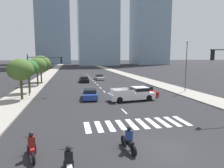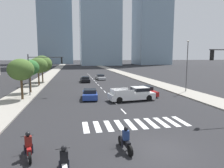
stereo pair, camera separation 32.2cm
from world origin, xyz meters
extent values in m
plane|color=#232326|center=(0.00, 0.00, 0.00)|extent=(800.00, 800.00, 0.00)
cube|color=gray|center=(12.06, 30.00, 0.07)|extent=(4.00, 260.00, 0.15)
cube|color=gray|center=(-12.06, 30.00, 0.07)|extent=(4.00, 260.00, 0.15)
cube|color=silver|center=(-4.05, 4.78, 0.00)|extent=(0.45, 2.65, 0.01)
cube|color=silver|center=(-3.15, 4.78, 0.00)|extent=(0.45, 2.65, 0.01)
cube|color=silver|center=(-2.25, 4.78, 0.00)|extent=(0.45, 2.65, 0.01)
cube|color=silver|center=(-1.35, 4.78, 0.00)|extent=(0.45, 2.65, 0.01)
cube|color=silver|center=(-0.45, 4.78, 0.00)|extent=(0.45, 2.65, 0.01)
cube|color=silver|center=(0.45, 4.78, 0.00)|extent=(0.45, 2.65, 0.01)
cube|color=silver|center=(1.35, 4.78, 0.00)|extent=(0.45, 2.65, 0.01)
cube|color=silver|center=(2.25, 4.78, 0.00)|extent=(0.45, 2.65, 0.01)
cube|color=silver|center=(3.15, 4.78, 0.00)|extent=(0.45, 2.65, 0.01)
cube|color=silver|center=(4.05, 4.78, 0.00)|extent=(0.45, 2.65, 0.01)
cube|color=silver|center=(0.00, 8.78, 0.00)|extent=(0.14, 2.00, 0.01)
cube|color=silver|center=(0.00, 12.78, 0.00)|extent=(0.14, 2.00, 0.01)
cube|color=silver|center=(0.00, 16.78, 0.00)|extent=(0.14, 2.00, 0.01)
cube|color=silver|center=(0.00, 20.78, 0.00)|extent=(0.14, 2.00, 0.01)
cube|color=silver|center=(0.00, 24.78, 0.00)|extent=(0.14, 2.00, 0.01)
cube|color=silver|center=(0.00, 28.78, 0.00)|extent=(0.14, 2.00, 0.01)
cube|color=silver|center=(0.00, 32.78, 0.00)|extent=(0.14, 2.00, 0.01)
cube|color=silver|center=(0.00, 36.78, 0.00)|extent=(0.14, 2.00, 0.01)
cube|color=silver|center=(0.00, 40.78, 0.00)|extent=(0.14, 2.00, 0.01)
cube|color=silver|center=(0.00, 44.78, 0.00)|extent=(0.14, 2.00, 0.01)
cube|color=silver|center=(0.00, 48.78, 0.00)|extent=(0.14, 2.00, 0.01)
cube|color=silver|center=(0.00, 52.78, 0.00)|extent=(0.14, 2.00, 0.01)
cube|color=silver|center=(0.00, 56.78, 0.00)|extent=(0.14, 2.00, 0.01)
cylinder|color=black|center=(-7.59, 1.31, 0.30)|extent=(0.28, 0.61, 0.60)
cylinder|color=black|center=(-7.20, -0.12, 0.30)|extent=(0.28, 0.61, 0.60)
cube|color=maroon|center=(-7.40, 0.59, 0.52)|extent=(0.53, 1.20, 0.32)
cylinder|color=#B2B2B7|center=(-7.57, 1.21, 0.60)|extent=(0.14, 0.32, 0.67)
cylinder|color=black|center=(-7.58, 1.26, 0.97)|extent=(0.68, 0.22, 0.04)
cube|color=maroon|center=(-7.37, 0.50, 0.96)|extent=(0.41, 0.33, 0.55)
sphere|color=black|center=(-7.37, 0.50, 1.36)|extent=(0.26, 0.26, 0.26)
cylinder|color=black|center=(-7.57, 0.54, 0.47)|extent=(0.15, 0.15, 0.55)
cylinder|color=black|center=(-7.22, 0.64, 0.47)|extent=(0.15, 0.15, 0.55)
cylinder|color=black|center=(-2.14, 1.12, 0.30)|extent=(0.19, 0.61, 0.60)
cylinder|color=black|center=(-1.95, -0.35, 0.30)|extent=(0.19, 0.61, 0.60)
cube|color=black|center=(-2.04, 0.39, 0.52)|extent=(0.37, 1.20, 0.32)
cylinder|color=#B2B2B7|center=(-2.12, 1.03, 0.60)|extent=(0.10, 0.32, 0.67)
cylinder|color=black|center=(-2.13, 1.08, 0.97)|extent=(0.70, 0.12, 0.04)
cube|color=navy|center=(-2.03, 0.29, 0.96)|extent=(0.39, 0.28, 0.55)
sphere|color=black|center=(-2.03, 0.29, 1.36)|extent=(0.26, 0.26, 0.26)
cylinder|color=black|center=(-2.22, 0.37, 0.47)|extent=(0.13, 0.13, 0.55)
cylinder|color=black|center=(-1.86, 0.41, 0.47)|extent=(0.13, 0.13, 0.55)
cylinder|color=black|center=(-5.53, -0.74, 0.30)|extent=(0.19, 0.61, 0.60)
cube|color=silver|center=(-5.44, -1.51, 0.52)|extent=(0.36, 1.26, 0.32)
cylinder|color=#B2B2B7|center=(-5.51, -0.84, 0.60)|extent=(0.10, 0.32, 0.67)
cylinder|color=black|center=(-5.52, -0.79, 0.97)|extent=(0.70, 0.11, 0.04)
cube|color=black|center=(-5.43, -1.61, 0.96)|extent=(0.38, 0.28, 0.55)
sphere|color=black|center=(-5.43, -1.61, 1.36)|extent=(0.26, 0.26, 0.26)
cylinder|color=black|center=(-5.62, -1.53, 0.47)|extent=(0.13, 0.13, 0.55)
cylinder|color=black|center=(-5.26, -1.49, 0.47)|extent=(0.13, 0.13, 0.55)
cube|color=silver|center=(2.26, 13.55, 0.59)|extent=(5.95, 2.66, 0.75)
cube|color=silver|center=(3.40, 13.68, 1.32)|extent=(2.04, 2.04, 0.70)
cube|color=black|center=(3.40, 13.68, 1.40)|extent=(2.07, 2.09, 0.39)
cube|color=silver|center=(0.89, 14.35, 1.25)|extent=(2.41, 0.36, 0.55)
cube|color=silver|center=(1.11, 12.44, 1.25)|extent=(2.41, 0.36, 0.55)
cube|color=silver|center=(-0.20, 13.26, 1.25)|extent=(0.30, 1.92, 0.55)
cylinder|color=black|center=(4.10, 14.66, 0.38)|extent=(0.79, 0.35, 0.76)
cylinder|color=black|center=(4.30, 12.88, 0.38)|extent=(0.79, 0.35, 0.76)
cylinder|color=black|center=(0.21, 14.21, 0.38)|extent=(0.79, 0.35, 0.76)
cylinder|color=black|center=(0.42, 12.43, 0.38)|extent=(0.79, 0.35, 0.76)
cube|color=maroon|center=(5.32, 16.64, 0.48)|extent=(2.06, 4.84, 0.63)
cube|color=black|center=(5.30, 16.87, 1.03)|extent=(1.70, 2.22, 0.48)
cylinder|color=black|center=(6.22, 15.07, 0.32)|extent=(0.25, 0.65, 0.64)
cylinder|color=black|center=(4.59, 14.98, 0.32)|extent=(0.25, 0.65, 0.64)
cylinder|color=black|center=(6.04, 18.29, 0.32)|extent=(0.25, 0.65, 0.64)
cylinder|color=black|center=(4.42, 18.21, 0.32)|extent=(0.25, 0.65, 0.64)
cube|color=black|center=(-2.28, 34.01, 0.45)|extent=(1.94, 4.45, 0.57)
cube|color=black|center=(-2.28, 33.79, 0.98)|extent=(1.66, 2.02, 0.50)
cylinder|color=black|center=(-3.15, 35.48, 0.32)|extent=(0.24, 0.65, 0.64)
cylinder|color=black|center=(-1.49, 35.52, 0.32)|extent=(0.24, 0.65, 0.64)
cylinder|color=black|center=(-3.07, 32.49, 0.32)|extent=(0.24, 0.65, 0.64)
cylinder|color=black|center=(-1.42, 32.53, 0.32)|extent=(0.24, 0.65, 0.64)
cube|color=#B7BABF|center=(1.79, 38.56, 0.44)|extent=(1.98, 4.78, 0.55)
cube|color=black|center=(1.78, 38.80, 0.96)|extent=(1.67, 2.18, 0.49)
cylinder|color=black|center=(2.66, 36.99, 0.32)|extent=(0.24, 0.65, 0.64)
cylinder|color=black|center=(1.03, 36.93, 0.32)|extent=(0.24, 0.65, 0.64)
cylinder|color=black|center=(2.54, 40.19, 0.32)|extent=(0.24, 0.65, 0.64)
cylinder|color=black|center=(0.91, 40.13, 0.32)|extent=(0.24, 0.65, 0.64)
cube|color=navy|center=(-2.79, 15.65, 0.50)|extent=(2.13, 4.32, 0.68)
cube|color=black|center=(-2.81, 15.44, 1.07)|extent=(1.75, 2.00, 0.46)
cylinder|color=black|center=(-3.52, 17.13, 0.32)|extent=(0.26, 0.65, 0.64)
cylinder|color=black|center=(-1.86, 17.01, 0.32)|extent=(0.26, 0.65, 0.64)
cylinder|color=black|center=(-3.72, 14.28, 0.32)|extent=(0.26, 0.65, 0.64)
cylinder|color=black|center=(-2.06, 14.16, 0.32)|extent=(0.26, 0.65, 0.64)
cube|color=black|center=(6.69, 4.85, 5.60)|extent=(0.20, 0.28, 0.90)
sphere|color=red|center=(6.69, 4.85, 5.90)|extent=(0.18, 0.18, 0.18)
sphere|color=orange|center=(6.69, 4.85, 5.60)|extent=(0.18, 0.18, 0.18)
sphere|color=green|center=(6.69, 4.85, 5.30)|extent=(0.18, 0.18, 0.18)
cylinder|color=#333335|center=(-10.86, 18.91, 2.99)|extent=(0.14, 0.14, 5.68)
cylinder|color=#333335|center=(-8.51, 18.91, 5.43)|extent=(4.70, 0.10, 0.10)
cube|color=black|center=(-6.41, 18.91, 4.98)|extent=(0.20, 0.28, 0.90)
sphere|color=red|center=(-6.41, 18.91, 5.28)|extent=(0.18, 0.18, 0.18)
sphere|color=orange|center=(-6.41, 18.91, 4.98)|extent=(0.18, 0.18, 0.18)
sphere|color=green|center=(-6.41, 18.91, 4.68)|extent=(0.18, 0.18, 0.18)
cube|color=#19662D|center=(-10.86, 18.91, 3.15)|extent=(0.60, 0.04, 0.18)
cylinder|color=#3F3F42|center=(12.36, 17.83, 3.96)|extent=(0.12, 0.12, 7.61)
ellipsoid|color=beige|center=(12.36, 17.83, 7.86)|extent=(0.50, 0.24, 0.20)
cylinder|color=#4C3823|center=(-11.26, 16.33, 1.38)|extent=(0.28, 0.28, 2.47)
ellipsoid|color=#426028|center=(-11.26, 16.33, 3.89)|extent=(3.19, 3.19, 2.71)
cylinder|color=#4C3823|center=(-11.26, 21.44, 1.45)|extent=(0.28, 0.28, 2.61)
ellipsoid|color=#2D662D|center=(-11.26, 21.44, 3.90)|extent=(2.84, 2.84, 2.42)
cylinder|color=#4C3823|center=(-11.26, 29.43, 1.34)|extent=(0.28, 0.28, 2.38)
ellipsoid|color=#426028|center=(-11.26, 29.43, 3.92)|extent=(3.47, 3.47, 2.95)
cylinder|color=#4C3823|center=(-11.26, 34.49, 1.26)|extent=(0.28, 0.28, 2.22)
ellipsoid|color=#426028|center=(-11.26, 34.49, 4.03)|extent=(4.15, 4.15, 3.52)
camera|label=1|loc=(-5.27, -10.37, 5.40)|focal=32.32mm
camera|label=2|loc=(-4.95, -10.43, 5.40)|focal=32.32mm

